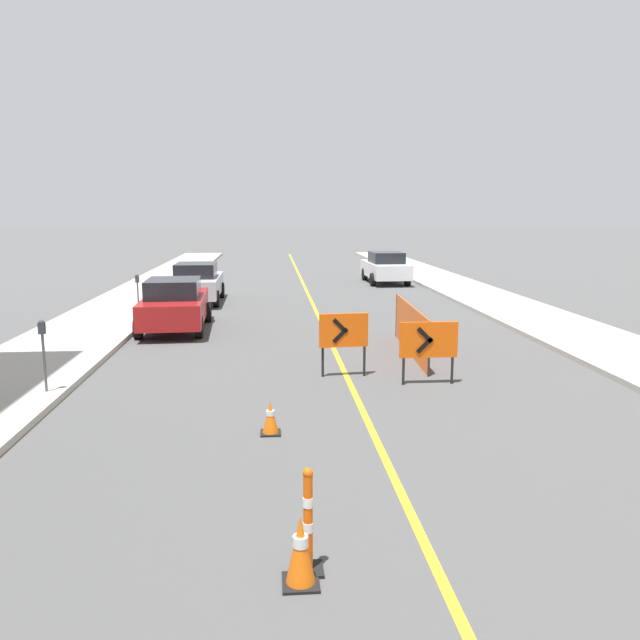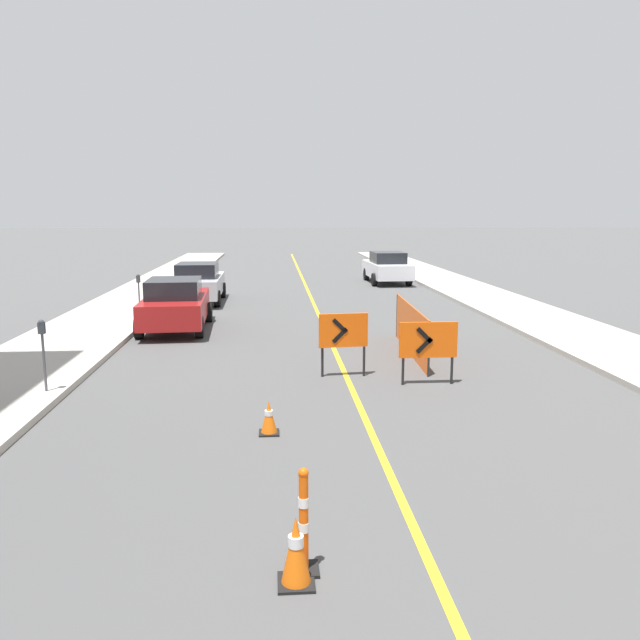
% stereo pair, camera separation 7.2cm
% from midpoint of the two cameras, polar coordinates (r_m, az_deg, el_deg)
% --- Properties ---
extents(lane_stripe, '(0.12, 63.29, 0.01)m').
position_cam_midpoint_polar(lane_stripe, '(22.10, -0.32, 0.54)').
color(lane_stripe, gold).
rests_on(lane_stripe, ground_plane).
extents(sidewalk_left, '(3.07, 63.29, 0.14)m').
position_cam_midpoint_polar(sidewalk_left, '(22.74, -18.80, 0.43)').
color(sidewalk_left, '#ADA89E').
rests_on(sidewalk_left, ground_plane).
extents(sidewalk_right, '(3.07, 63.29, 0.14)m').
position_cam_midpoint_polar(sidewalk_right, '(23.74, 17.35, 0.89)').
color(sidewalk_right, '#ADA89E').
rests_on(sidewalk_right, ground_plane).
extents(traffic_cone_fourth, '(0.36, 0.36, 0.71)m').
position_cam_midpoint_polar(traffic_cone_fourth, '(6.45, -2.13, -20.33)').
color(traffic_cone_fourth, black).
rests_on(traffic_cone_fourth, ground_plane).
extents(traffic_cone_fifth, '(0.33, 0.33, 0.56)m').
position_cam_midpoint_polar(traffic_cone_fifth, '(10.34, -4.76, -8.90)').
color(traffic_cone_fifth, black).
rests_on(traffic_cone_fifth, ground_plane).
extents(delineator_post_rear, '(0.31, 0.31, 1.11)m').
position_cam_midpoint_polar(delineator_post_rear, '(6.58, -1.43, -18.46)').
color(delineator_post_rear, black).
rests_on(delineator_post_rear, ground_plane).
extents(arrow_barricade_primary, '(1.09, 0.17, 1.41)m').
position_cam_midpoint_polar(arrow_barricade_primary, '(13.64, 2.03, -1.17)').
color(arrow_barricade_primary, '#EF560C').
rests_on(arrow_barricade_primary, ground_plane).
extents(arrow_barricade_secondary, '(1.23, 0.08, 1.34)m').
position_cam_midpoint_polar(arrow_barricade_secondary, '(13.20, 9.75, -1.96)').
color(arrow_barricade_secondary, '#EF560C').
rests_on(arrow_barricade_secondary, ground_plane).
extents(safety_mesh_fence, '(0.24, 4.54, 1.25)m').
position_cam_midpoint_polar(safety_mesh_fence, '(16.04, 8.16, -0.89)').
color(safety_mesh_fence, '#EF560C').
rests_on(safety_mesh_fence, ground_plane).
extents(parked_car_curb_near, '(1.99, 4.38, 1.59)m').
position_cam_midpoint_polar(parked_car_curb_near, '(19.56, -13.25, 1.41)').
color(parked_car_curb_near, maroon).
rests_on(parked_car_curb_near, ground_plane).
extents(parked_car_curb_mid, '(1.94, 4.31, 1.59)m').
position_cam_midpoint_polar(parked_car_curb_mid, '(25.34, -11.27, 3.36)').
color(parked_car_curb_mid, '#B7B7BC').
rests_on(parked_car_curb_mid, ground_plane).
extents(parked_car_curb_far, '(1.95, 4.36, 1.59)m').
position_cam_midpoint_polar(parked_car_curb_far, '(31.91, 5.95, 4.81)').
color(parked_car_curb_far, silver).
rests_on(parked_car_curb_far, ground_plane).
extents(parking_meter_near_curb, '(0.12, 0.11, 1.42)m').
position_cam_midpoint_polar(parking_meter_near_curb, '(13.15, -24.16, -1.79)').
color(parking_meter_near_curb, '#4C4C51').
rests_on(parking_meter_near_curb, sidewalk_left).
extents(parking_meter_far_curb, '(0.12, 0.11, 1.42)m').
position_cam_midpoint_polar(parking_meter_far_curb, '(21.51, -16.43, 2.92)').
color(parking_meter_far_curb, '#4C4C51').
rests_on(parking_meter_far_curb, sidewalk_left).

